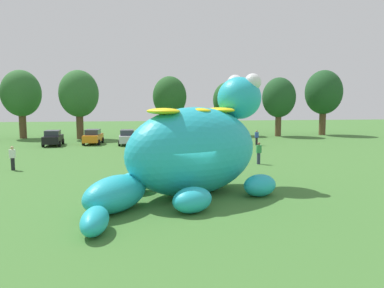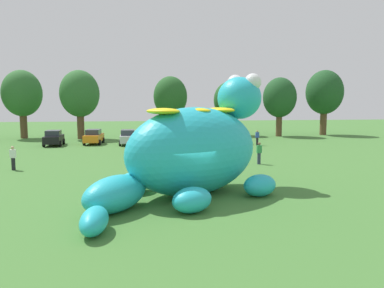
# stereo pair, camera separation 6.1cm
# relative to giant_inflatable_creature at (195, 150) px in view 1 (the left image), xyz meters

# --- Properties ---
(ground_plane) EXTENTS (160.00, 160.00, 0.00)m
(ground_plane) POSITION_rel_giant_inflatable_creature_xyz_m (-0.49, -1.43, -2.34)
(ground_plane) COLOR #427533
(giant_inflatable_creature) EXTENTS (10.29, 10.72, 6.39)m
(giant_inflatable_creature) POSITION_rel_giant_inflatable_creature_xyz_m (0.00, 0.00, 0.00)
(giant_inflatable_creature) COLOR #23B2C6
(giant_inflatable_creature) RESTS_ON ground
(car_black) EXTENTS (2.14, 4.20, 1.72)m
(car_black) POSITION_rel_giant_inflatable_creature_xyz_m (-12.52, 23.62, -1.48)
(car_black) COLOR black
(car_black) RESTS_ON ground
(car_orange) EXTENTS (2.14, 4.20, 1.72)m
(car_orange) POSITION_rel_giant_inflatable_creature_xyz_m (-8.26, 24.50, -1.48)
(car_orange) COLOR orange
(car_orange) RESTS_ON ground
(car_silver) EXTENTS (2.00, 4.13, 1.72)m
(car_silver) POSITION_rel_giant_inflatable_creature_xyz_m (-4.30, 23.30, -1.48)
(car_silver) COLOR #B7BABF
(car_silver) RESTS_ON ground
(car_red) EXTENTS (2.17, 4.22, 1.72)m
(car_red) POSITION_rel_giant_inflatable_creature_xyz_m (0.16, 23.17, -1.48)
(car_red) COLOR red
(car_red) RESTS_ON ground
(car_green) EXTENTS (2.20, 4.23, 1.72)m
(car_green) POSITION_rel_giant_inflatable_creature_xyz_m (4.10, 23.28, -1.48)
(car_green) COLOR #1E7238
(car_green) RESTS_ON ground
(car_white) EXTENTS (2.04, 4.15, 1.72)m
(car_white) POSITION_rel_giant_inflatable_creature_xyz_m (8.51, 23.37, -1.48)
(car_white) COLOR white
(car_white) RESTS_ON ground
(tree_left) EXTENTS (5.16, 5.16, 9.16)m
(tree_left) POSITION_rel_giant_inflatable_creature_xyz_m (-18.57, 33.02, 3.65)
(tree_left) COLOR brown
(tree_left) RESTS_ON ground
(tree_mid_left) EXTENTS (5.09, 5.09, 9.04)m
(tree_mid_left) POSITION_rel_giant_inflatable_creature_xyz_m (-10.73, 30.84, 3.58)
(tree_mid_left) COLOR brown
(tree_mid_left) RESTS_ON ground
(tree_centre_left) EXTENTS (4.83, 4.83, 8.57)m
(tree_centre_left) POSITION_rel_giant_inflatable_creature_xyz_m (1.41, 33.59, 3.27)
(tree_centre_left) COLOR brown
(tree_centre_left) RESTS_ON ground
(tree_centre) EXTENTS (4.42, 4.42, 7.85)m
(tree_centre) POSITION_rel_giant_inflatable_creature_xyz_m (10.00, 33.58, 2.80)
(tree_centre) COLOR brown
(tree_centre) RESTS_ON ground
(tree_centre_right) EXTENTS (4.72, 4.72, 8.38)m
(tree_centre_right) POSITION_rel_giant_inflatable_creature_xyz_m (16.83, 31.10, 3.15)
(tree_centre_right) COLOR brown
(tree_centre_right) RESTS_ON ground
(tree_mid_right) EXTENTS (5.41, 5.41, 9.60)m
(tree_mid_right) POSITION_rel_giant_inflatable_creature_xyz_m (24.23, 32.27, 3.95)
(tree_mid_right) COLOR brown
(tree_mid_right) RESTS_ON ground
(spectator_near_inflatable) EXTENTS (0.38, 0.26, 1.71)m
(spectator_near_inflatable) POSITION_rel_giant_inflatable_creature_xyz_m (6.31, 8.47, -1.48)
(spectator_near_inflatable) COLOR #2D334C
(spectator_near_inflatable) RESTS_ON ground
(spectator_mid_field) EXTENTS (0.38, 0.26, 1.71)m
(spectator_mid_field) POSITION_rel_giant_inflatable_creature_xyz_m (-11.76, 8.44, -1.48)
(spectator_mid_field) COLOR black
(spectator_mid_field) RESTS_ON ground
(spectator_by_cars) EXTENTS (0.38, 0.26, 1.71)m
(spectator_by_cars) POSITION_rel_giant_inflatable_creature_xyz_m (10.19, 20.67, -1.48)
(spectator_by_cars) COLOR black
(spectator_by_cars) RESTS_ON ground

